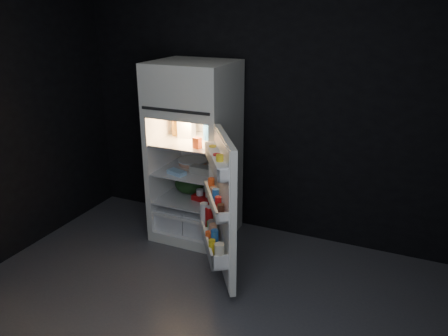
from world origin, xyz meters
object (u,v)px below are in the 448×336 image
at_px(fridge_door, 221,209).
at_px(yogurt_tray, 205,198).
at_px(egg_carton, 204,170).
at_px(refrigerator, 196,146).
at_px(milk_jug, 187,125).

xyz_separation_m(fridge_door, yogurt_tray, (-0.44, 0.60, -0.23)).
bearing_deg(yogurt_tray, egg_carton, -59.42).
height_order(egg_carton, yogurt_tray, egg_carton).
height_order(refrigerator, fridge_door, refrigerator).
bearing_deg(fridge_door, egg_carton, 127.19).
xyz_separation_m(refrigerator, yogurt_tray, (0.14, -0.09, -0.50)).
distance_m(refrigerator, yogurt_tray, 0.53).
bearing_deg(egg_carton, fridge_door, -49.00).
distance_m(fridge_door, egg_carton, 0.71).
bearing_deg(egg_carton, yogurt_tray, 114.03).
relative_size(refrigerator, milk_jug, 7.42).
distance_m(refrigerator, fridge_door, 0.94).
bearing_deg(milk_jug, refrigerator, -25.94).
bearing_deg(refrigerator, fridge_door, -49.64).
bearing_deg(milk_jug, yogurt_tray, -33.92).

